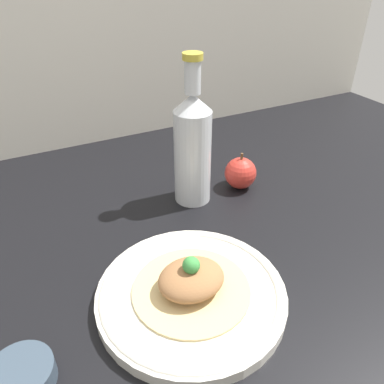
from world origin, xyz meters
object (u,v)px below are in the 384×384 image
Objects in this scene: plated_food at (191,281)px; apple at (240,173)px; plate at (191,293)px; dipping_bowl at (21,376)px; cider_bottle at (193,146)px.

plated_food is 2.13× the size of apple.
plated_food reaches higher than plate.
apple is 1.03× the size of dipping_bowl.
plate is 2.64cm from plated_food.
dipping_bowl reaches higher than plate.
dipping_bowl is (-24.56, -2.37, 0.09)cm from plate.
plated_food is at bearing -117.30° from cider_bottle.
plated_food is 0.59× the size of cider_bottle.
dipping_bowl is (-49.10, -26.68, -2.18)cm from apple.
plated_food and apple have the same top height.
apple is at bearing -3.29° from cider_bottle.
cider_bottle reaches higher than plated_food.
cider_bottle reaches higher than dipping_bowl.
apple is (24.55, 24.31, 2.27)cm from plate.
plated_food is 2.20× the size of dipping_bowl.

